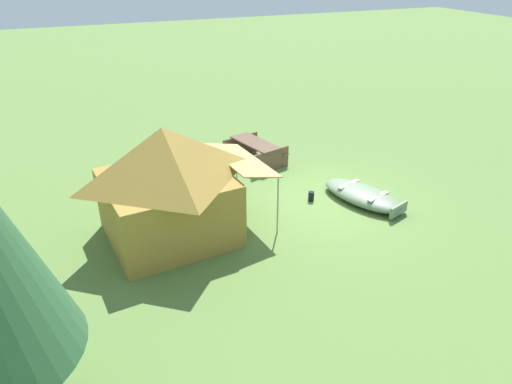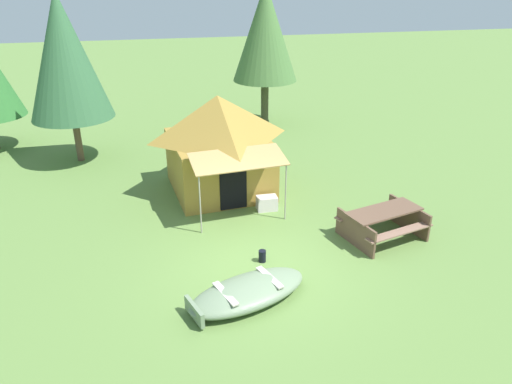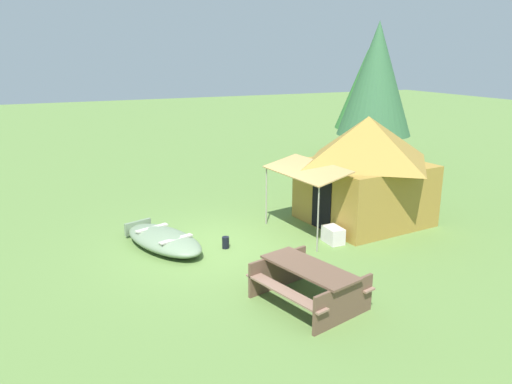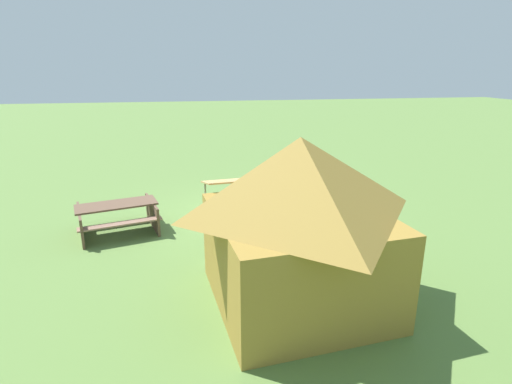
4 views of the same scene
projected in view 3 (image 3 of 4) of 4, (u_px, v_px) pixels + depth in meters
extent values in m
plane|color=#5C7D3C|center=(218.00, 248.00, 11.84)|extent=(80.00, 80.00, 0.00)
ellipsoid|color=slate|center=(164.00, 240.00, 11.78)|extent=(2.80, 1.90, 0.41)
ellipsoid|color=#252C22|center=(164.00, 239.00, 11.78)|extent=(2.56, 1.71, 0.15)
cube|color=beige|center=(176.00, 239.00, 11.38)|extent=(0.41, 0.86, 0.04)
cube|color=beige|center=(152.00, 228.00, 12.10)|extent=(0.41, 0.86, 0.04)
cube|color=slate|center=(138.00, 227.00, 12.61)|extent=(0.31, 0.71, 0.31)
cube|color=olive|center=(364.00, 192.00, 13.53)|extent=(2.99, 3.15, 1.64)
pyramid|color=olive|center=(368.00, 140.00, 13.14)|extent=(3.23, 3.40, 1.24)
cube|color=black|center=(321.00, 205.00, 12.86)|extent=(0.76, 0.11, 1.32)
cube|color=tan|center=(306.00, 169.00, 12.33)|extent=(2.54, 1.30, 0.26)
cylinder|color=gray|center=(318.00, 220.00, 11.41)|extent=(0.04, 0.04, 1.56)
cylinder|color=gray|center=(266.00, 196.00, 13.31)|extent=(0.04, 0.04, 1.56)
cube|color=brown|center=(309.00, 267.00, 9.03)|extent=(2.02, 1.20, 0.04)
cube|color=#8A6754|center=(331.00, 273.00, 9.46)|extent=(1.90, 0.73, 0.04)
cube|color=#8A6754|center=(285.00, 291.00, 8.74)|extent=(1.90, 0.73, 0.04)
cube|color=brown|center=(344.00, 303.00, 8.49)|extent=(0.42, 1.41, 0.70)
cube|color=brown|center=(278.00, 271.00, 9.76)|extent=(0.42, 1.41, 0.70)
cube|color=silver|center=(333.00, 235.00, 12.12)|extent=(0.56, 0.37, 0.39)
cylinder|color=black|center=(226.00, 243.00, 11.79)|extent=(0.23, 0.23, 0.28)
cylinder|color=brown|center=(372.00, 155.00, 18.77)|extent=(0.23, 0.23, 1.54)
cone|color=#33623C|center=(376.00, 79.00, 18.02)|extent=(2.70, 2.70, 4.04)
cylinder|color=brown|center=(363.00, 142.00, 22.34)|extent=(0.21, 0.21, 1.26)
cone|color=#2E6C2F|center=(366.00, 89.00, 21.72)|extent=(2.57, 2.57, 3.37)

